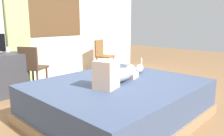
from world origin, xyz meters
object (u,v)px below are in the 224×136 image
chair_by_desk (32,66)px  chair_spare (103,54)px  bed (118,100)px  person_lying (117,74)px  cat (139,68)px  cup (7,49)px

chair_by_desk → chair_spare: 1.91m
bed → person_lying: bearing=-166.2°
cat → chair_by_desk: (-0.91, 1.73, -0.06)m
cat → cup: size_ratio=3.47×
person_lying → chair_by_desk: 1.89m
bed → person_lying: person_lying is taller
person_lying → cup: (-0.46, 2.32, 0.17)m
cat → person_lying: bearing=-167.9°
cat → chair_spare: 2.11m
bed → cup: 2.43m
cat → cup: 2.47m
chair_by_desk → bed: bearing=-82.4°
bed → cup: (-0.48, 2.32, 0.54)m
person_lying → cat: 0.70m
bed → cat: size_ratio=6.56×
cup → chair_by_desk: size_ratio=0.11×
person_lying → cup: bearing=101.2°
bed → cat: cat is taller
cup → cat: bearing=-62.2°
person_lying → chair_spare: bearing=50.1°
bed → cup: bearing=101.8°
bed → chair_by_desk: 1.90m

